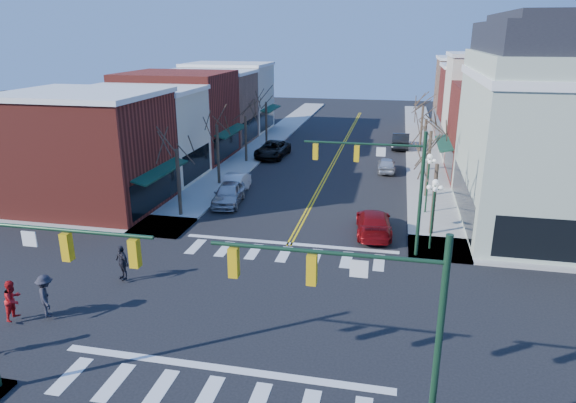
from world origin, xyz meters
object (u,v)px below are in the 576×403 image
Objects in this scene: pedestrian_dark_b at (46,296)px; car_right_near at (374,223)px; victorian_corner at (572,125)px; car_right_far at (401,141)px; pedestrian_red_b at (13,300)px; car_left_near at (229,194)px; car_right_mid at (386,165)px; lamppost_midblock at (428,173)px; lamppost_corner at (434,203)px; car_left_mid at (234,185)px; car_left_far at (273,149)px; pedestrian_dark_a at (122,262)px.

car_right_near is at bearing -85.00° from pedestrian_dark_b.
victorian_corner reaches higher than pedestrian_dark_b.
pedestrian_red_b is at bearing 68.97° from car_right_far.
car_right_mid is (11.16, 11.91, -0.14)m from car_left_near.
car_right_far is 42.43m from pedestrian_dark_b.
lamppost_midblock is 22.01m from car_right_far.
lamppost_corner is 0.96× the size of car_left_mid.
car_left_far is 32.58m from pedestrian_dark_b.
car_left_mid is 2.29× the size of pedestrian_dark_b.
lamppost_corner reaches higher than car_right_mid.
car_left_near is 15.43m from car_left_far.
pedestrian_dark_b is at bearing -133.51° from lamppost_midblock.
pedestrian_dark_a is at bearing -58.77° from pedestrian_dark_b.
car_right_mid is at bearing 40.62° from car_left_near.
pedestrian_red_b reaches higher than car_left_mid.
pedestrian_dark_b reaches higher than pedestrian_dark_a.
victorian_corner is 7.84× the size of pedestrian_red_b.
pedestrian_dark_b reaches higher than car_right_far.
car_right_mid is 2.15× the size of pedestrian_red_b.
pedestrian_dark_b is (-25.21, -17.31, -5.52)m from victorian_corner.
car_left_near is 1.05× the size of car_left_mid.
car_right_far is at bearing -60.31° from pedestrian_dark_b.
lamppost_midblock is 14.88m from car_left_mid.
car_left_far is at bearing 124.58° from lamppost_corner.
lamppost_corner is 2.20× the size of pedestrian_dark_b.
car_left_mid is 23.75m from car_right_far.
victorian_corner reaches higher than car_left_mid.
pedestrian_dark_a is (-0.90, -28.48, 0.24)m from car_left_far.
car_left_far is at bearing 118.23° from pedestrian_dark_a.
pedestrian_dark_b is (-16.91, -17.81, -1.83)m from lamppost_midblock.
lamppost_corner is 17.24m from pedestrian_dark_a.
lamppost_corner is 0.74× the size of car_left_far.
pedestrian_dark_b reaches higher than car_right_mid.
victorian_corner is at bearing -166.29° from car_right_near.
car_right_mid is at bearing 99.73° from lamppost_corner.
car_left_far is 22.25m from car_right_near.
car_right_mid is (-3.03, 11.17, -2.30)m from lamppost_midblock.
pedestrian_red_b is 1.01× the size of pedestrian_dark_a.
car_left_far reaches higher than car_right_mid.
pedestrian_red_b reaches higher than car_left_near.
car_right_mid is 27.91m from pedestrian_dark_a.
lamppost_corner reaches higher than car_left_near.
lamppost_corner is 2.38× the size of pedestrian_red_b.
lamppost_midblock is 1.11× the size of car_right_mid.
car_left_near is (-14.19, -0.74, -2.15)m from lamppost_midblock.
pedestrian_red_b is at bearing 70.95° from pedestrian_dark_b.
victorian_corner is 2.45× the size of car_left_far.
car_right_mid is (11.57, 9.33, -0.08)m from car_left_mid.
car_left_far is (0.00, 12.85, 0.06)m from car_left_mid.
car_left_near is 18.00m from pedestrian_red_b.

